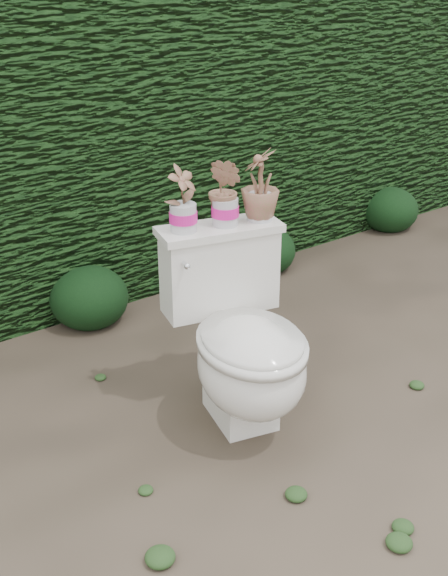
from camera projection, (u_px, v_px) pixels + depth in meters
ground at (191, 419)px, 3.01m from camera, size 60.00×60.00×0.00m
hedge at (19, 151)px, 3.82m from camera, size 8.00×1.00×1.60m
toilet at (243, 345)px, 2.85m from camera, size 0.60×0.77×0.78m
potted_plant_left at (183, 201)px, 2.77m from camera, size 0.15×0.12×0.25m
potted_plant_center at (225, 193)px, 2.82m from camera, size 0.13×0.15×0.26m
potted_plant_right at (260, 187)px, 2.87m from camera, size 0.22×0.22×0.28m
liriope_clump_2 at (89, 293)px, 3.73m from camera, size 0.41×0.41×0.33m
liriope_clump_3 at (265, 246)px, 4.35m from camera, size 0.37×0.37×0.29m
liriope_clump_4 at (390, 206)px, 4.99m from camera, size 0.39×0.39×0.31m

